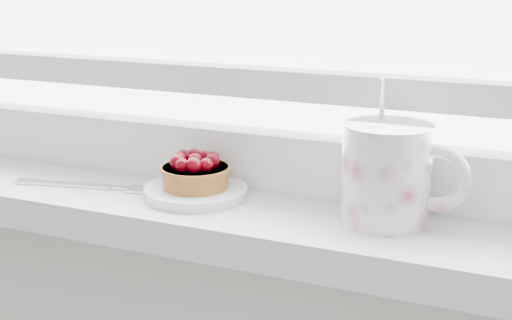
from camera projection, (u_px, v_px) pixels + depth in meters
The scene contains 4 objects.
saucer at pixel (196, 192), 0.85m from camera, with size 0.12×0.12×0.01m, color white.
raspberry_tart at pixel (195, 172), 0.84m from camera, with size 0.08×0.08×0.04m.
floral_mug at pixel (390, 172), 0.76m from camera, with size 0.14×0.10×0.15m.
fork at pixel (97, 186), 0.88m from camera, with size 0.22×0.06×0.00m.
Camera 1 is at (0.32, 1.18, 1.21)m, focal length 50.00 mm.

